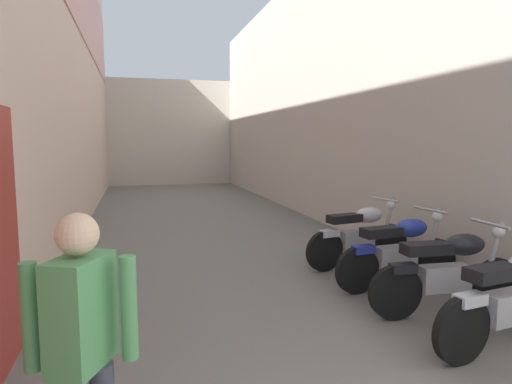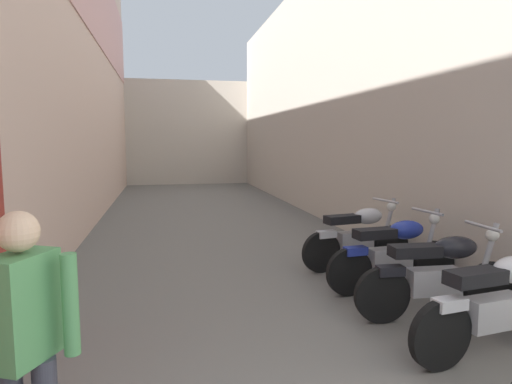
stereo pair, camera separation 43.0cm
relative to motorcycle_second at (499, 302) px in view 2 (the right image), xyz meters
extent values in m
plane|color=#66635E|center=(-1.72, 5.01, -0.50)|extent=(35.26, 35.26, 0.00)
cube|color=beige|center=(-4.57, 7.01, 3.37)|extent=(0.40, 19.26, 7.73)
cube|color=beige|center=(1.14, 7.01, 2.61)|extent=(0.40, 19.26, 6.23)
cube|color=beige|center=(-1.72, 17.64, 1.78)|extent=(8.31, 2.00, 4.56)
cylinder|color=black|center=(-0.63, -0.09, -0.20)|extent=(0.61, 0.17, 0.60)
cube|color=#9E9EA3|center=(-0.06, -0.01, -0.08)|extent=(0.58, 0.28, 0.28)
cube|color=black|center=(-0.29, -0.04, 0.26)|extent=(0.55, 0.29, 0.12)
cube|color=#B7B7BC|center=(-0.55, -0.08, 0.06)|extent=(0.30, 0.18, 0.10)
cylinder|color=black|center=(0.61, 0.83, -0.20)|extent=(0.60, 0.11, 0.60)
cylinder|color=black|center=(-0.63, 0.90, -0.20)|extent=(0.60, 0.11, 0.60)
cube|color=#9E9EA3|center=(-0.06, 0.86, -0.08)|extent=(0.57, 0.23, 0.28)
ellipsoid|color=black|center=(0.17, 0.85, 0.28)|extent=(0.49, 0.29, 0.24)
cube|color=black|center=(-0.29, 0.88, 0.26)|extent=(0.53, 0.25, 0.12)
cylinder|color=#9E9EA3|center=(0.54, 0.83, 0.15)|extent=(0.25, 0.07, 0.77)
cylinder|color=#9E9EA3|center=(0.47, 0.83, 0.50)|extent=(0.07, 0.58, 0.04)
sphere|color=silver|center=(0.59, 0.83, 0.40)|extent=(0.14, 0.14, 0.14)
cube|color=black|center=(-0.55, 0.89, 0.06)|extent=(0.29, 0.16, 0.10)
cylinder|color=black|center=(0.61, 1.86, -0.20)|extent=(0.60, 0.14, 0.60)
cylinder|color=black|center=(-0.63, 1.74, -0.20)|extent=(0.60, 0.14, 0.60)
cube|color=#9E9EA3|center=(-0.06, 1.80, -0.08)|extent=(0.58, 0.25, 0.28)
ellipsoid|color=navy|center=(0.17, 1.82, 0.28)|extent=(0.50, 0.31, 0.24)
cube|color=black|center=(-0.29, 1.78, 0.26)|extent=(0.54, 0.27, 0.12)
cylinder|color=#9E9EA3|center=(0.54, 1.86, 0.15)|extent=(0.25, 0.08, 0.77)
cylinder|color=#9E9EA3|center=(0.47, 1.85, 0.50)|extent=(0.09, 0.58, 0.04)
sphere|color=silver|center=(0.59, 1.86, 0.40)|extent=(0.14, 0.14, 0.14)
cube|color=navy|center=(-0.55, 1.75, 0.06)|extent=(0.29, 0.17, 0.10)
cylinder|color=black|center=(0.61, 2.97, -0.20)|extent=(0.60, 0.19, 0.60)
cylinder|color=black|center=(-0.62, 2.74, -0.20)|extent=(0.60, 0.19, 0.60)
cube|color=#9E9EA3|center=(-0.06, 2.85, -0.08)|extent=(0.59, 0.30, 0.28)
ellipsoid|color=#B7B7BC|center=(0.17, 2.89, 0.28)|extent=(0.52, 0.34, 0.24)
cube|color=black|center=(-0.29, 2.81, 0.26)|extent=(0.55, 0.31, 0.12)
cylinder|color=#9E9EA3|center=(0.54, 2.95, 0.15)|extent=(0.25, 0.10, 0.77)
cylinder|color=#9E9EA3|center=(0.47, 2.94, 0.50)|extent=(0.14, 0.58, 0.04)
sphere|color=silver|center=(0.59, 2.96, 0.40)|extent=(0.14, 0.14, 0.14)
cube|color=#B7B7BC|center=(-0.55, 2.76, 0.06)|extent=(0.30, 0.19, 0.10)
cube|color=#4C8C51|center=(-3.54, -0.93, 0.59)|extent=(0.33, 0.39, 0.54)
sphere|color=#DBB28E|center=(-3.54, -0.93, 0.97)|extent=(0.20, 0.20, 0.20)
cylinder|color=#4C8C51|center=(-3.32, -0.93, 0.59)|extent=(0.08, 0.08, 0.52)
camera|label=1|loc=(-3.27, -3.11, 1.40)|focal=31.13mm
camera|label=2|loc=(-2.86, -3.22, 1.40)|focal=31.13mm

